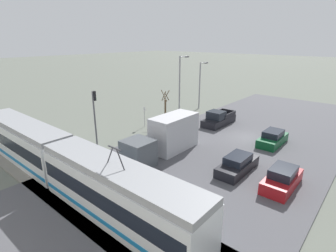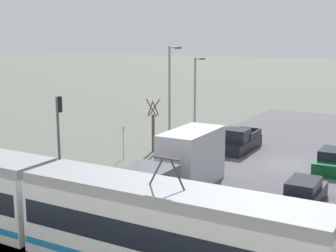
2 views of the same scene
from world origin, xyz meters
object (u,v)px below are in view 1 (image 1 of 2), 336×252
light_rail_tram (62,162)px  street_lamp_near_crossing (180,82)px  traffic_light_pole (95,111)px  sedan_car_0 (237,165)px  sedan_car_1 (273,138)px  sedan_car_2 (282,179)px  pickup_truck (218,119)px  street_tree (165,108)px  no_parking_sign (144,115)px  street_lamp_mid_block (201,82)px  box_truck (166,137)px

light_rail_tram → street_lamp_near_crossing: street_lamp_near_crossing is taller
light_rail_tram → traffic_light_pole: (4.58, -6.21, 1.82)m
sedan_car_0 → sedan_car_1: 7.73m
sedan_car_2 → traffic_light_pole: size_ratio=0.76×
pickup_truck → sedan_car_0: size_ratio=1.16×
sedan_car_1 → street_tree: (13.50, 1.26, 1.25)m
street_lamp_near_crossing → no_parking_sign: street_lamp_near_crossing is taller
street_lamp_near_crossing → street_lamp_mid_block: bearing=-89.3°
sedan_car_1 → no_parking_sign: no_parking_sign is taller
light_rail_tram → sedan_car_0: light_rail_tram is taller
sedan_car_0 → sedan_car_2: (-3.58, 0.14, 0.06)m
sedan_car_0 → sedan_car_1: sedan_car_1 is taller
street_lamp_mid_block → sedan_car_0: bearing=132.2°
street_lamp_mid_block → traffic_light_pole: bearing=90.9°
traffic_light_pole → no_parking_sign: bearing=-86.7°
sedan_car_0 → sedan_car_2: sedan_car_2 is taller
no_parking_sign → sedan_car_2: bearing=168.7°
pickup_truck → sedan_car_2: (-11.02, 10.00, -0.06)m
box_truck → sedan_car_1: box_truck is taller
light_rail_tram → pickup_truck: 20.06m
box_truck → traffic_light_pole: traffic_light_pole is taller
pickup_truck → street_lamp_near_crossing: size_ratio=0.65×
traffic_light_pole → street_tree: bearing=-91.8°
street_lamp_mid_block → sedan_car_1: bearing=151.3°
box_truck → no_parking_sign: bearing=-30.8°
sedan_car_1 → traffic_light_pole: bearing=40.1°
light_rail_tram → sedan_car_2: bearing=-141.9°
sedan_car_0 → sedan_car_2: size_ratio=1.09×
sedan_car_2 → street_tree: bearing=158.7°
street_tree → sedan_car_2: bearing=158.7°
traffic_light_pole → street_tree: (-0.33, -10.37, -1.65)m
traffic_light_pole → street_tree: traffic_light_pole is taller
box_truck → pickup_truck: (0.57, -10.79, -0.87)m
pickup_truck → traffic_light_pole: size_ratio=0.96×
no_parking_sign → light_rail_tram: bearing=110.3°
box_truck → light_rail_tram: bearing=76.2°
sedan_car_1 → traffic_light_pole: traffic_light_pole is taller
pickup_truck → street_lamp_near_crossing: 7.64m
street_tree → street_lamp_near_crossing: bearing=-81.6°
street_tree → street_lamp_mid_block: street_lamp_mid_block is taller
traffic_light_pole → street_lamp_near_crossing: size_ratio=0.68×
pickup_truck → street_lamp_mid_block: size_ratio=0.76×
sedan_car_2 → street_lamp_near_crossing: bearing=149.1°
no_parking_sign → traffic_light_pole: bearing=93.3°
sedan_car_1 → street_lamp_mid_block: street_lamp_mid_block is taller
box_truck → street_tree: bearing=-48.7°
traffic_light_pole → street_lamp_mid_block: size_ratio=0.79×
pickup_truck → sedan_car_0: pickup_truck is taller
box_truck → street_lamp_mid_block: (7.13, -16.39, 2.50)m
sedan_car_2 → traffic_light_pole: (17.29, 3.75, 2.87)m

